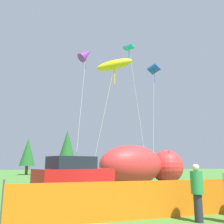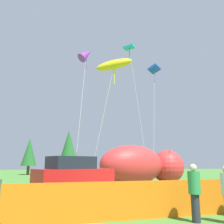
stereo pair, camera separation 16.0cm
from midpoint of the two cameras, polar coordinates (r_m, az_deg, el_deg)
The scene contains 11 objects.
ground_plane at distance 13.26m, azimuth 7.78°, elevation -18.93°, with size 120.00×120.00×0.00m, color #477F33.
parked_car at distance 14.44m, azimuth -9.07°, elevation -14.21°, with size 4.68×3.50×2.08m.
inflatable_cat at distance 21.05m, azimuth 6.52°, elevation -12.25°, with size 8.20×4.99×3.16m.
safety_fence at distance 8.69m, azimuth 11.78°, elevation -18.84°, with size 9.84×0.88×1.28m.
spectator_in_white_shirt at distance 8.26m, azimuth 18.34°, elevation -16.53°, with size 0.37×0.37×1.69m.
kite_blue_box at distance 22.95m, azimuth 9.35°, elevation 9.15°, with size 1.42×1.50×10.36m.
kite_teal_diamond at distance 22.91m, azimuth 3.79°, elevation 13.81°, with size 2.13×1.26×12.06m.
kite_purple_delta at distance 21.41m, azimuth -6.18°, elevation 12.89°, with size 1.72×2.56×11.35m.
kite_yellow_hero at distance 16.37m, azimuth 0.28°, elevation 10.70°, with size 2.82×1.25×8.59m.
horizon_tree_east at distance 44.59m, azimuth -10.32°, elevation -7.75°, with size 3.13×3.13×7.48m.
horizon_tree_west at distance 41.25m, azimuth -18.82°, elevation -8.65°, with size 2.34×2.34×5.58m.
Camera 1 is at (-4.59, -12.33, 1.70)m, focal length 40.00 mm.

